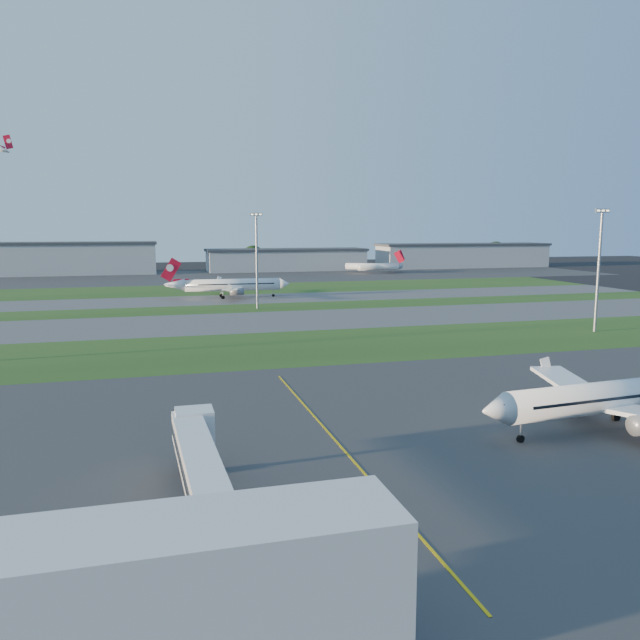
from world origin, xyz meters
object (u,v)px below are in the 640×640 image
object	(u,v)px
mini_jet_near	(381,266)
light_mast_east	(599,262)
jet_bridge	(203,478)
light_mast_centre	(257,254)
airliner_taxiing	(232,285)
mini_jet_far	(373,266)
airliner_parked	(614,397)

from	to	relation	value
mini_jet_near	light_mast_east	world-z (taller)	light_mast_east
jet_bridge	light_mast_centre	world-z (taller)	light_mast_centre
airliner_taxiing	mini_jet_near	size ratio (longest dim) A/B	1.33
airliner_taxiing	light_mast_east	distance (m)	107.88
mini_jet_far	light_mast_centre	world-z (taller)	light_mast_centre
airliner_parked	light_mast_centre	size ratio (longest dim) A/B	1.31
mini_jet_far	light_mast_centre	distance (m)	140.65
jet_bridge	airliner_parked	distance (m)	46.56
light_mast_centre	light_mast_east	xyz separation A→B (m)	(63.00, -56.00, 0.00)
airliner_parked	mini_jet_near	bearing A→B (deg)	70.75
airliner_parked	mini_jet_near	world-z (taller)	airliner_parked
airliner_taxiing	mini_jet_near	world-z (taller)	airliner_taxiing
jet_bridge	mini_jet_far	bearing A→B (deg)	67.25
jet_bridge	airliner_taxiing	distance (m)	153.18
light_mast_east	light_mast_centre	bearing A→B (deg)	138.37
jet_bridge	airliner_taxiing	bearing A→B (deg)	81.92
light_mast_east	mini_jet_far	bearing A→B (deg)	85.66
mini_jet_far	light_mast_centre	size ratio (longest dim) A/B	0.99
mini_jet_near	mini_jet_far	bearing A→B (deg)	152.19
light_mast_centre	light_mast_east	bearing A→B (deg)	-41.63
light_mast_east	mini_jet_near	bearing A→B (deg)	84.34
jet_bridge	airliner_parked	xyz separation A→B (m)	(45.13, 11.44, -0.31)
light_mast_east	jet_bridge	bearing A→B (deg)	-142.56
mini_jet_near	light_mast_centre	bearing A→B (deg)	-142.99
light_mast_east	airliner_parked	bearing A→B (deg)	-127.41
mini_jet_far	jet_bridge	bearing A→B (deg)	-82.22
airliner_parked	mini_jet_far	world-z (taller)	airliner_parked
mini_jet_near	mini_jet_far	xyz separation A→B (m)	(-3.96, 0.64, 0.00)
airliner_taxiing	mini_jet_far	size ratio (longest dim) A/B	1.44
jet_bridge	light_mast_east	distance (m)	111.12
mini_jet_near	light_mast_centre	world-z (taller)	light_mast_centre
jet_bridge	light_mast_east	bearing A→B (deg)	37.44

